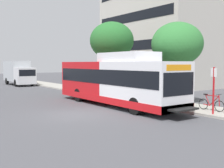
% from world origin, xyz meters
% --- Properties ---
extents(ground_plane, '(120.00, 120.00, 0.00)m').
position_xyz_m(ground_plane, '(0.00, 8.00, 0.00)').
color(ground_plane, '#4C4C51').
extents(sidewalk_curb, '(3.00, 56.00, 0.14)m').
position_xyz_m(sidewalk_curb, '(7.00, 6.00, 0.07)').
color(sidewalk_curb, '#A8A399').
rests_on(sidewalk_curb, ground).
extents(transit_bus, '(2.58, 12.25, 3.65)m').
position_xyz_m(transit_bus, '(3.87, 1.48, 1.70)').
color(transit_bus, white).
rests_on(transit_bus, ground).
extents(bus_stop_sign_pole, '(0.10, 0.36, 2.60)m').
position_xyz_m(bus_stop_sign_pole, '(5.90, -4.93, 1.65)').
color(bus_stop_sign_pole, red).
rests_on(bus_stop_sign_pole, sidewalk_curb).
extents(bicycle_parked, '(0.52, 1.76, 1.02)m').
position_xyz_m(bicycle_parked, '(6.78, -4.19, 0.56)').
color(bicycle_parked, black).
rests_on(bicycle_parked, sidewalk_curb).
extents(street_tree_near_stop, '(3.67, 3.67, 5.75)m').
position_xyz_m(street_tree_near_stop, '(7.95, -0.43, 4.32)').
color(street_tree_near_stop, '#4C3823').
rests_on(street_tree_near_stop, sidewalk_curb).
extents(street_tree_mid_block, '(4.21, 4.21, 6.75)m').
position_xyz_m(street_tree_mid_block, '(8.01, 7.79, 5.09)').
color(street_tree_mid_block, '#4C3823').
rests_on(street_tree_mid_block, sidewalk_curb).
extents(box_truck_background, '(2.32, 7.01, 3.25)m').
position_xyz_m(box_truck_background, '(3.86, 23.69, 1.74)').
color(box_truck_background, silver).
rests_on(box_truck_background, ground).
extents(lattice_comm_tower, '(1.10, 1.10, 26.21)m').
position_xyz_m(lattice_comm_tower, '(25.08, 28.10, 8.64)').
color(lattice_comm_tower, '#B7B7BC').
rests_on(lattice_comm_tower, ground).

